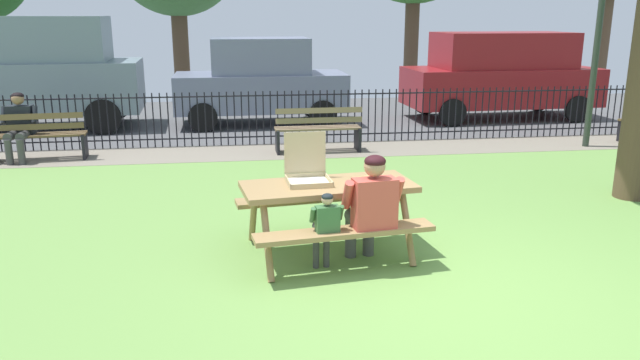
{
  "coord_description": "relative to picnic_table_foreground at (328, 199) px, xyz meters",
  "views": [
    {
      "loc": [
        -1.81,
        -5.03,
        2.49
      ],
      "look_at": [
        -0.92,
        1.35,
        0.75
      ],
      "focal_mm": 34.43,
      "sensor_mm": 36.0,
      "label": 1
    }
  ],
  "objects": [
    {
      "name": "ground",
      "position": [
        0.87,
        0.36,
        -0.61
      ],
      "size": [
        28.0,
        10.95,
        0.02
      ],
      "primitive_type": "cube",
      "color": "#6A9647"
    },
    {
      "name": "cobblestone_walkway",
      "position": [
        0.87,
        5.14,
        -0.6
      ],
      "size": [
        28.0,
        1.4,
        0.01
      ],
      "primitive_type": "cube",
      "color": "gray"
    },
    {
      "name": "street_asphalt",
      "position": [
        0.87,
        9.12,
        -0.6
      ],
      "size": [
        28.0,
        6.56,
        0.01
      ],
      "primitive_type": "cube",
      "color": "#515154"
    },
    {
      "name": "picnic_table_foreground",
      "position": [
        0.0,
        0.0,
        0.0
      ],
      "size": [
        1.97,
        1.7,
        0.79
      ],
      "color": "#9A784B",
      "rests_on": "ground"
    },
    {
      "name": "pizza_box_open",
      "position": [
        -0.21,
        0.14,
        0.29
      ],
      "size": [
        0.47,
        0.49,
        0.51
      ],
      "color": "tan",
      "rests_on": "picnic_table_foreground"
    },
    {
      "name": "pizza_slice_on_table",
      "position": [
        0.48,
        0.17,
        0.18
      ],
      "size": [
        0.3,
        0.22,
        0.02
      ],
      "color": "#EAC954",
      "rests_on": "picnic_table_foreground"
    },
    {
      "name": "adult_at_table",
      "position": [
        0.36,
        -0.46,
        0.06
      ],
      "size": [
        0.63,
        0.63,
        1.19
      ],
      "color": "#494949",
      "rests_on": "ground"
    },
    {
      "name": "child_at_table",
      "position": [
        -0.11,
        -0.55,
        -0.08
      ],
      "size": [
        0.34,
        0.34,
        0.85
      ],
      "color": "#3F3F3F",
      "rests_on": "ground"
    },
    {
      "name": "iron_fence_streetside",
      "position": [
        0.87,
        5.84,
        -0.06
      ],
      "size": [
        22.89,
        0.03,
        1.05
      ],
      "color": "black",
      "rests_on": "ground"
    },
    {
      "name": "park_bench_left",
      "position": [
        -4.39,
        5.0,
        -0.18
      ],
      "size": [
        1.63,
        0.6,
        0.85
      ],
      "color": "brown",
      "rests_on": "ground"
    },
    {
      "name": "park_bench_center",
      "position": [
        0.58,
        5.0,
        -0.18
      ],
      "size": [
        1.61,
        0.48,
        0.85
      ],
      "color": "#786146",
      "rests_on": "ground"
    },
    {
      "name": "person_on_park_bench",
      "position": [
        -4.67,
        5.02,
        0.06
      ],
      "size": [
        0.62,
        0.6,
        1.19
      ],
      "color": "#3B3B3B",
      "rests_on": "ground"
    },
    {
      "name": "lamp_post_walkway",
      "position": [
        5.82,
        4.78,
        2.01
      ],
      "size": [
        0.28,
        0.28,
        4.3
      ],
      "color": "#2D382D",
      "rests_on": "ground"
    },
    {
      "name": "parked_car_far_left",
      "position": [
        -5.38,
        8.22,
        0.71
      ],
      "size": [
        4.8,
        2.29,
        2.46
      ],
      "color": "slate",
      "rests_on": "ground"
    },
    {
      "name": "parked_car_left",
      "position": [
        -0.33,
        8.22,
        0.41
      ],
      "size": [
        3.93,
        1.88,
        1.98
      ],
      "color": "slate",
      "rests_on": "ground"
    },
    {
      "name": "parked_car_center",
      "position": [
        5.53,
        8.22,
        0.5
      ],
      "size": [
        4.66,
        2.08,
        2.08
      ],
      "color": "maroon",
      "rests_on": "ground"
    }
  ]
}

